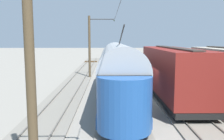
% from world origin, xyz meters
% --- Properties ---
extents(ground_plane, '(220.00, 220.00, 0.00)m').
position_xyz_m(ground_plane, '(0.00, 0.00, 0.00)').
color(ground_plane, gray).
extents(track_adjacent_siding, '(2.80, 80.00, 0.18)m').
position_xyz_m(track_adjacent_siding, '(-2.09, -0.31, 0.05)').
color(track_adjacent_siding, slate).
rests_on(track_adjacent_siding, ground).
extents(track_third_siding, '(2.80, 80.00, 0.18)m').
position_xyz_m(track_third_siding, '(2.09, -0.31, 0.05)').
color(track_third_siding, slate).
rests_on(track_third_siding, ground).
extents(track_outer_siding, '(2.80, 80.00, 0.18)m').
position_xyz_m(track_outer_siding, '(6.27, -0.31, 0.05)').
color(track_outer_siding, slate).
rests_on(track_outer_siding, ground).
extents(vintage_streetcar, '(2.65, 17.11, 5.13)m').
position_xyz_m(vintage_streetcar, '(2.09, -0.61, 2.26)').
color(vintage_streetcar, '#1E4C93').
rests_on(vintage_streetcar, ground).
extents(coach_far_siding, '(2.96, 11.09, 3.85)m').
position_xyz_m(coach_far_siding, '(-2.09, -0.34, 2.16)').
color(coach_far_siding, maroon).
rests_on(coach_far_siding, ground).
extents(catenary_pole_foreground, '(3.15, 0.28, 7.36)m').
position_xyz_m(catenary_pole_foreground, '(4.93, -11.07, 3.86)').
color(catenary_pole_foreground, '#4C3D28').
rests_on(catenary_pole_foreground, ground).
extents(catenary_pole_mid_near, '(3.15, 0.28, 7.36)m').
position_xyz_m(catenary_pole_mid_near, '(4.93, 10.67, 3.86)').
color(catenary_pole_mid_near, '#4C3D28').
rests_on(catenary_pole_mid_near, ground).
extents(overhead_wire_run, '(2.94, 25.74, 0.18)m').
position_xyz_m(overhead_wire_run, '(2.19, -0.94, 6.82)').
color(overhead_wire_run, black).
rests_on(overhead_wire_run, ground).
extents(track_end_bumper, '(1.80, 0.60, 0.80)m').
position_xyz_m(track_end_bumper, '(-6.27, -15.57, 0.40)').
color(track_end_bumper, '#B2A519').
rests_on(track_end_bumper, ground).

